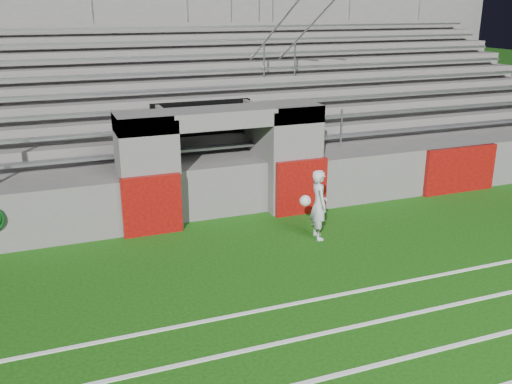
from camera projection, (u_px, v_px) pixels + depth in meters
name	position (u px, v px, depth m)	size (l,w,h in m)	color
ground	(280.00, 277.00, 10.66)	(90.00, 90.00, 0.00)	#13450B
stadium_structure	(177.00, 120.00, 17.26)	(26.00, 8.48, 5.42)	#555351
goalkeeper_with_ball	(318.00, 204.00, 12.21)	(0.71, 0.60, 1.54)	#ADB3B7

